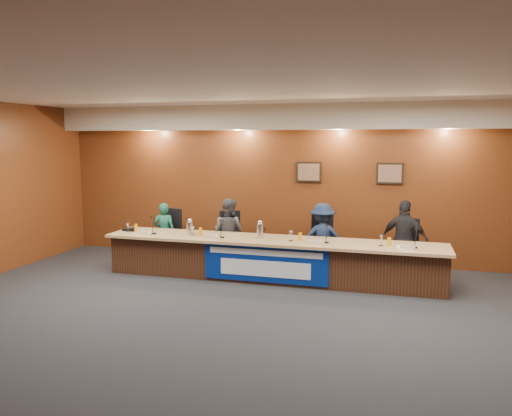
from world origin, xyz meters
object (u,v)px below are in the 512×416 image
Objects in this scene: banner at (265,264)px; office_chair_b at (230,242)px; panelist_c at (322,238)px; panelist_d at (404,240)px; dais_body at (271,260)px; office_chair_d at (404,252)px; office_chair_c at (323,247)px; speakerphone at (130,229)px; carafe_mid at (260,231)px; panelist_a at (164,232)px; carafe_left at (190,228)px; office_chair_a at (167,238)px; panelist_b at (229,233)px.

banner is 4.58× the size of office_chair_b.
panelist_c is 1.48m from panelist_d.
dais_body is 2.43m from office_chair_d.
office_chair_c is 1.50× the size of speakerphone.
banner reaches higher than office_chair_d.
carafe_mid reaches higher than office_chair_d.
panelist_d is 0.26m from office_chair_d.
panelist_c is 5.12× the size of carafe_mid.
panelist_a reaches higher than carafe_left.
panelist_c is (3.25, 0.00, 0.05)m from panelist_a.
panelist_d reaches higher than panelist_a.
panelist_a is 5.35× the size of carafe_left.
carafe_mid is (2.23, -0.79, 0.40)m from office_chair_a.
carafe_mid reaches higher than office_chair_b.
panelist_b is (-1.03, 1.08, 0.30)m from banner.
dais_body is at bearing 0.84° from carafe_left.
office_chair_c is 2.54m from carafe_left.
panelist_d is 4.74m from office_chair_a.
panelist_c is 2.77× the size of office_chair_d.
banner is at bearing -138.87° from office_chair_d.
office_chair_d is at bearing -162.68° from panelist_b.
carafe_left reaches higher than speakerphone.
office_chair_b is 1.00× the size of office_chair_d.
carafe_mid is at bearing 156.26° from panelist_b.
banner is at bearing 148.23° from panelist_a.
dais_body is 23.09× the size of carafe_mid.
dais_body is 2.85m from speakerphone.
office_chair_a is 2.09× the size of carafe_left.
panelist_b is 0.95× the size of panelist_d.
carafe_mid is 2.63m from speakerphone.
carafe_left is (-2.38, -0.69, 0.20)m from panelist_c.
speakerphone is at bearing 179.23° from office_chair_c.
panelist_a is 2.56× the size of office_chair_d.
panelist_a is at bearing 141.52° from carafe_left.
carafe_left is (-3.86, -0.79, 0.38)m from office_chair_d.
panelist_b is 4.27× the size of speakerphone.
office_chair_b is 1.85× the size of carafe_mid.
panelist_b is at bearing 170.41° from office_chair_c.
banner is 4.58× the size of office_chair_a.
panelist_b is at bearing -164.27° from office_chair_d.
office_chair_b is at bearing 56.39° from carafe_left.
panelist_c is at bearing 10.39° from speakerphone.
panelist_b reaches higher than office_chair_c.
office_chair_a is (-2.42, 0.77, 0.13)m from dais_body.
panelist_d reaches higher than speakerphone.
carafe_mid is at bearing 155.18° from panelist_a.
panelist_c is 1.25m from carafe_mid.
dais_body is at bearing -3.23° from office_chair_a.
panelist_b reaches higher than carafe_left.
panelist_b is 1.03× the size of panelist_c.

